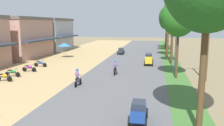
{
  "coord_description": "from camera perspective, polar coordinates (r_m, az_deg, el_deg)",
  "views": [
    {
      "loc": [
        3.37,
        -7.68,
        5.78
      ],
      "look_at": [
        -0.82,
        14.16,
        1.91
      ],
      "focal_mm": 36.37,
      "sensor_mm": 36.0,
      "label": 1
    }
  ],
  "objects": [
    {
      "name": "median_tree_sixth",
      "position": [
        54.57,
        13.62,
        11.06
      ],
      "size": [
        3.67,
        3.67,
        9.55
      ],
      "color": "#4C351E",
      "rests_on": "median_strip"
    },
    {
      "name": "shophouse_far",
      "position": [
        52.11,
        -15.9,
        6.93
      ],
      "size": [
        9.64,
        10.12,
        6.9
      ],
      "color": "#999EA8",
      "rests_on": "ground"
    },
    {
      "name": "parked_motorbike_fourth",
      "position": [
        29.0,
        -20.08,
        -1.13
      ],
      "size": [
        1.8,
        0.54,
        0.94
      ],
      "color": "black",
      "rests_on": "dirt_shoulder"
    },
    {
      "name": "parked_motorbike_fifth",
      "position": [
        31.82,
        -17.54,
        -0.05
      ],
      "size": [
        1.8,
        0.54,
        0.94
      ],
      "color": "black",
      "rests_on": "dirt_shoulder"
    },
    {
      "name": "median_tree_second",
      "position": [
        24.54,
        16.5,
        11.16
      ],
      "size": [
        3.55,
        3.55,
        8.57
      ],
      "color": "#4C351E",
      "rests_on": "median_strip"
    },
    {
      "name": "motorbike_ahead_second",
      "position": [
        25.58,
        0.81,
        -1.24
      ],
      "size": [
        0.54,
        1.8,
        1.66
      ],
      "color": "black",
      "rests_on": "road_strip"
    },
    {
      "name": "streetlamp_far",
      "position": [
        62.35,
        13.24,
        8.76
      ],
      "size": [
        3.16,
        0.2,
        8.41
      ],
      "color": "gray",
      "rests_on": "median_strip"
    },
    {
      "name": "median_tree_third",
      "position": [
        34.2,
        15.04,
        9.9
      ],
      "size": [
        2.82,
        2.82,
        7.54
      ],
      "color": "#4C351E",
      "rests_on": "median_strip"
    },
    {
      "name": "car_sedan_charcoal",
      "position": [
        42.94,
        2.26,
        3.11
      ],
      "size": [
        1.1,
        2.26,
        1.19
      ],
      "color": "#282D33",
      "rests_on": "road_strip"
    },
    {
      "name": "parked_motorbike_third",
      "position": [
        26.9,
        -23.69,
        -2.18
      ],
      "size": [
        1.8,
        0.54,
        0.94
      ],
      "color": "black",
      "rests_on": "dirt_shoulder"
    },
    {
      "name": "median_tree_fifth",
      "position": [
        49.48,
        13.83,
        10.53
      ],
      "size": [
        3.59,
        3.59,
        8.71
      ],
      "color": "#4C351E",
      "rests_on": "median_strip"
    },
    {
      "name": "car_van_yellow",
      "position": [
        31.87,
        9.24,
        1.15
      ],
      "size": [
        1.19,
        2.41,
        1.67
      ],
      "color": "gold",
      "rests_on": "road_strip"
    },
    {
      "name": "motorbike_foreground_rider",
      "position": [
        21.21,
        -8.63,
        -3.67
      ],
      "size": [
        0.54,
        1.8,
        1.66
      ],
      "color": "black",
      "rests_on": "road_strip"
    },
    {
      "name": "car_hatchback_blue",
      "position": [
        13.61,
        6.7,
        -11.9
      ],
      "size": [
        1.04,
        2.0,
        1.23
      ],
      "color": "navy",
      "rests_on": "road_strip"
    },
    {
      "name": "vendor_umbrella",
      "position": [
        39.25,
        -11.88,
        4.58
      ],
      "size": [
        2.2,
        2.2,
        2.52
      ],
      "color": "#99999E",
      "rests_on": "dirt_shoulder"
    },
    {
      "name": "streetlamp_mid",
      "position": [
        45.17,
        14.07,
        7.9
      ],
      "size": [
        3.16,
        0.2,
        7.63
      ],
      "color": "gray",
      "rests_on": "median_strip"
    },
    {
      "name": "parked_motorbike_second",
      "position": [
        25.14,
        -25.51,
        -3.11
      ],
      "size": [
        1.8,
        0.54,
        0.94
      ],
      "color": "black",
      "rests_on": "dirt_shoulder"
    },
    {
      "name": "median_tree_fourth",
      "position": [
        40.8,
        14.0,
        11.1
      ],
      "size": [
        3.16,
        3.16,
        8.8
      ],
      "color": "#4C351E",
      "rests_on": "median_strip"
    },
    {
      "name": "streetlamp_near",
      "position": [
        28.64,
        15.8,
        6.36
      ],
      "size": [
        3.16,
        0.2,
        7.14
      ],
      "color": "gray",
      "rests_on": "median_strip"
    },
    {
      "name": "utility_pole_near",
      "position": [
        24.31,
        23.15,
        6.52
      ],
      "size": [
        1.8,
        0.2,
        9.01
      ],
      "color": "brown",
      "rests_on": "ground"
    },
    {
      "name": "shophouse_mid",
      "position": [
        42.52,
        -22.6,
        5.98
      ],
      "size": [
        9.28,
        10.97,
        6.9
      ],
      "color": "tan",
      "rests_on": "ground"
    }
  ]
}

